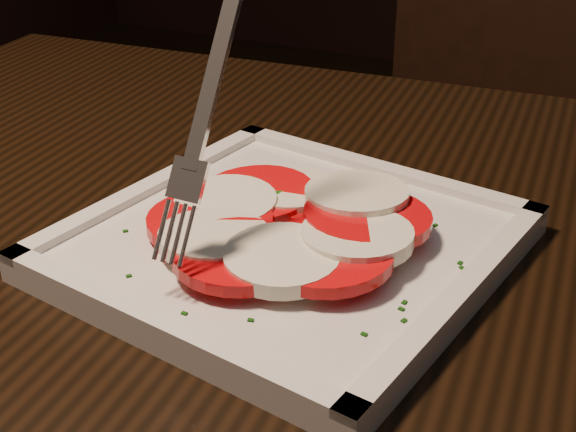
# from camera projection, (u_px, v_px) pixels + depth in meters

# --- Properties ---
(table) EXTENTS (1.25, 0.88, 0.75)m
(table) POSITION_uv_depth(u_px,v_px,m) (416.00, 416.00, 0.54)
(table) COLOR black
(table) RESTS_ON ground
(chair) EXTENTS (0.50, 0.50, 0.93)m
(chair) POSITION_uv_depth(u_px,v_px,m) (479.00, 154.00, 1.22)
(chair) COLOR black
(chair) RESTS_ON ground
(plate) EXTENTS (0.30, 0.30, 0.01)m
(plate) POSITION_uv_depth(u_px,v_px,m) (288.00, 246.00, 0.53)
(plate) COLOR silver
(plate) RESTS_ON table
(caprese_salad) EXTENTS (0.22, 0.22, 0.03)m
(caprese_salad) POSITION_uv_depth(u_px,v_px,m) (288.00, 221.00, 0.52)
(caprese_salad) COLOR red
(caprese_salad) RESTS_ON plate
(fork) EXTENTS (0.05, 0.11, 0.17)m
(fork) POSITION_uv_depth(u_px,v_px,m) (223.00, 85.00, 0.47)
(fork) COLOR white
(fork) RESTS_ON caprese_salad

